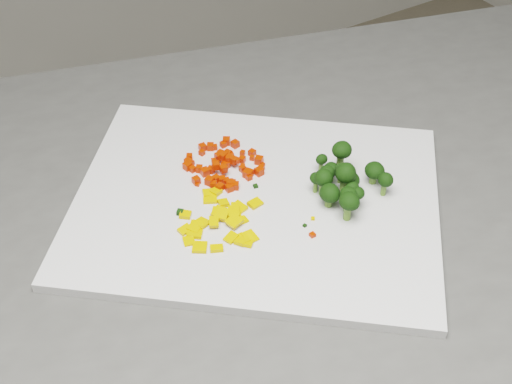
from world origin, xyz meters
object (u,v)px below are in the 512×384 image
cutting_board (256,202)px  carrot_pile (224,159)px  pepper_pile (221,219)px  broccoli_pile (344,171)px

cutting_board → carrot_pile: (-0.00, 0.07, 0.02)m
pepper_pile → broccoli_pile: size_ratio=0.97×
carrot_pile → pepper_pile: 0.10m
carrot_pile → cutting_board: bearing=-87.2°
pepper_pile → broccoli_pile: broccoli_pile is taller
cutting_board → broccoli_pile: size_ratio=3.75×
cutting_board → carrot_pile: carrot_pile is taller
carrot_pile → pepper_pile: bearing=-121.4°
cutting_board → carrot_pile: size_ratio=4.50×
pepper_pile → broccoli_pile: 0.15m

